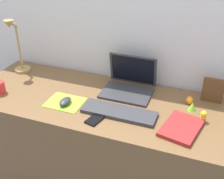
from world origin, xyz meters
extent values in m
cube|color=silver|center=(0.00, 0.34, 0.82)|extent=(2.89, 0.05, 1.64)
cube|color=brown|center=(0.00, 0.00, 0.37)|extent=(1.69, 0.61, 0.74)
cube|color=#333338|center=(0.08, 0.12, 0.75)|extent=(0.30, 0.21, 0.01)
cube|color=#333338|center=(0.08, 0.24, 0.85)|extent=(0.30, 0.04, 0.20)
cube|color=black|center=(0.08, 0.24, 0.85)|extent=(0.27, 0.03, 0.17)
cube|color=#333338|center=(0.11, -0.09, 0.75)|extent=(0.41, 0.13, 0.02)
cube|color=#8CDB33|center=(-0.22, -0.09, 0.74)|extent=(0.21, 0.17, 0.00)
ellipsoid|color=#333338|center=(-0.21, -0.11, 0.76)|extent=(0.06, 0.10, 0.03)
cube|color=black|center=(0.01, -0.18, 0.74)|extent=(0.09, 0.14, 0.01)
cylinder|color=#A5844C|center=(-0.70, 0.17, 0.75)|extent=(0.11, 0.11, 0.02)
cylinder|color=#A5844C|center=(-0.70, 0.17, 0.92)|extent=(0.01, 0.01, 0.32)
cylinder|color=#A5844C|center=(-0.70, 0.14, 1.08)|extent=(0.01, 0.09, 0.07)
cone|color=#A5844C|center=(-0.70, 0.12, 1.09)|extent=(0.06, 0.06, 0.05)
cube|color=maroon|center=(0.45, -0.11, 0.75)|extent=(0.22, 0.27, 0.02)
cube|color=brown|center=(0.57, 0.22, 0.81)|extent=(0.12, 0.02, 0.15)
cone|color=#8CDB33|center=(0.47, 0.09, 0.77)|extent=(0.05, 0.05, 0.05)
ellipsoid|color=orange|center=(0.45, 0.15, 0.76)|extent=(0.04, 0.04, 0.05)
cylinder|color=yellow|center=(0.54, 0.00, 0.76)|extent=(0.03, 0.03, 0.03)
sphere|color=yellow|center=(0.54, 0.00, 0.79)|extent=(0.03, 0.03, 0.03)
camera|label=1|loc=(0.53, -1.33, 1.65)|focal=46.78mm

